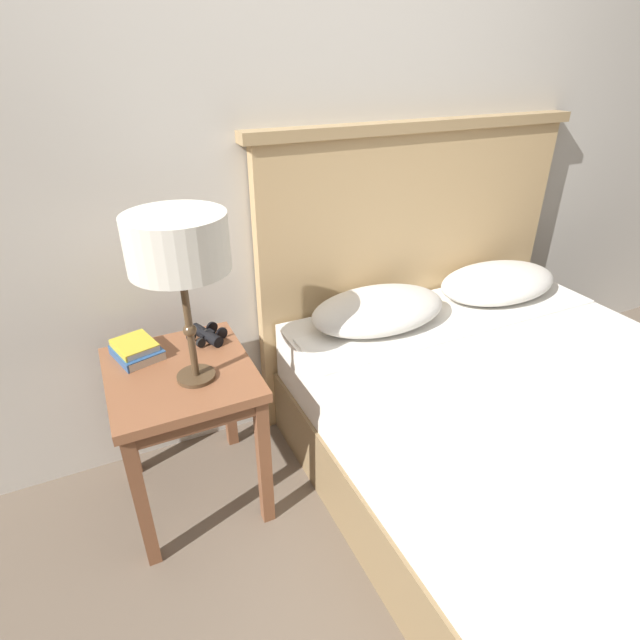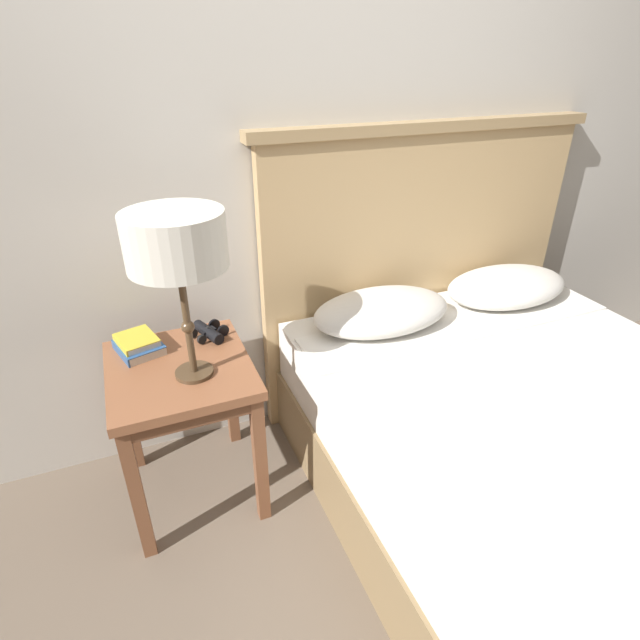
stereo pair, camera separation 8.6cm
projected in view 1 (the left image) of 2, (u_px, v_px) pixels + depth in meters
The scene contains 8 objects.
ground_plane at pixel (417, 586), 1.68m from camera, with size 20.00×20.00×0.00m, color #6B5B4C.
wall_back at pixel (285, 135), 1.91m from camera, with size 8.00×0.06×2.60m.
nightstand at pixel (183, 390), 1.79m from camera, with size 0.49×0.54×0.60m.
bed at pixel (530, 432), 1.88m from camera, with size 1.60×1.91×1.33m.
table_lamp at pixel (178, 246), 1.48m from camera, with size 0.31×0.31×0.57m.
book_on_nightstand at pixel (137, 353), 1.81m from camera, with size 0.19×0.21×0.04m.
book_stacked_on_top at pixel (134, 345), 1.80m from camera, with size 0.16×0.18×0.03m.
binoculars_pair at pixel (207, 335), 1.91m from camera, with size 0.16×0.16×0.05m.
Camera 1 is at (-0.74, -0.81, 1.59)m, focal length 28.00 mm.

